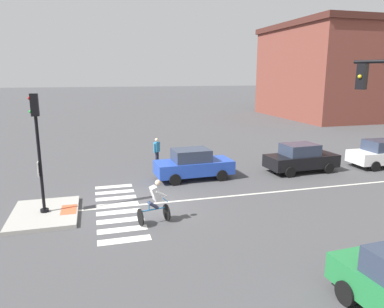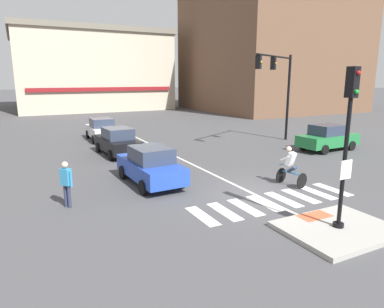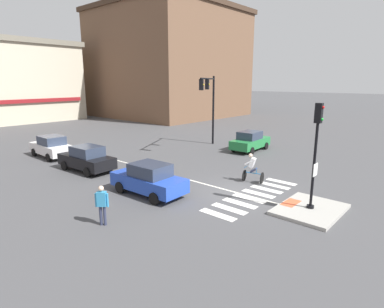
{
  "view_description": "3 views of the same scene",
  "coord_description": "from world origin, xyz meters",
  "px_view_note": "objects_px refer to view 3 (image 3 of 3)",
  "views": [
    {
      "loc": [
        14.46,
        -1.72,
        5.51
      ],
      "look_at": [
        -1.01,
        2.55,
        1.91
      ],
      "focal_mm": 33.46,
      "sensor_mm": 36.0,
      "label": 1
    },
    {
      "loc": [
        -8.22,
        -10.32,
        4.49
      ],
      "look_at": [
        -1.25,
        3.37,
        1.08
      ],
      "focal_mm": 31.99,
      "sensor_mm": 36.0,
      "label": 2
    },
    {
      "loc": [
        -13.45,
        -8.58,
        5.7
      ],
      "look_at": [
        -0.75,
        2.58,
        1.78
      ],
      "focal_mm": 29.55,
      "sensor_mm": 36.0,
      "label": 3
    }
  ],
  "objects_px": {
    "car_white_westbound_distant": "(52,147)",
    "car_blue_westbound_near": "(149,179)",
    "car_green_cross_right": "(250,141)",
    "pedestrian_at_curb_left": "(102,202)",
    "cyclist": "(252,168)",
    "traffic_light_mast": "(210,98)",
    "signal_pole": "(316,147)",
    "car_black_westbound_far": "(87,159)"
  },
  "relations": [
    {
      "from": "car_green_cross_right",
      "to": "car_blue_westbound_near",
      "type": "height_order",
      "value": "same"
    },
    {
      "from": "signal_pole",
      "to": "car_white_westbound_distant",
      "type": "relative_size",
      "value": 1.13
    },
    {
      "from": "car_black_westbound_far",
      "to": "car_green_cross_right",
      "type": "bearing_deg",
      "value": -21.14
    },
    {
      "from": "signal_pole",
      "to": "car_green_cross_right",
      "type": "relative_size",
      "value": 1.11
    },
    {
      "from": "signal_pole",
      "to": "traffic_light_mast",
      "type": "distance_m",
      "value": 14.4
    },
    {
      "from": "car_white_westbound_distant",
      "to": "car_black_westbound_far",
      "type": "bearing_deg",
      "value": -92.88
    },
    {
      "from": "car_green_cross_right",
      "to": "pedestrian_at_curb_left",
      "type": "height_order",
      "value": "pedestrian_at_curb_left"
    },
    {
      "from": "traffic_light_mast",
      "to": "car_blue_westbound_near",
      "type": "bearing_deg",
      "value": -156.35
    },
    {
      "from": "car_white_westbound_distant",
      "to": "pedestrian_at_curb_left",
      "type": "height_order",
      "value": "pedestrian_at_curb_left"
    },
    {
      "from": "car_green_cross_right",
      "to": "pedestrian_at_curb_left",
      "type": "xyz_separation_m",
      "value": [
        -16.12,
        -2.92,
        0.17
      ]
    },
    {
      "from": "traffic_light_mast",
      "to": "car_white_westbound_distant",
      "type": "bearing_deg",
      "value": 147.11
    },
    {
      "from": "car_blue_westbound_near",
      "to": "car_green_cross_right",
      "type": "bearing_deg",
      "value": 7.3
    },
    {
      "from": "car_green_cross_right",
      "to": "cyclist",
      "type": "xyz_separation_m",
      "value": [
        -7.28,
        -4.54,
        0.06
      ]
    },
    {
      "from": "car_black_westbound_far",
      "to": "car_blue_westbound_near",
      "type": "relative_size",
      "value": 1.0
    },
    {
      "from": "car_black_westbound_far",
      "to": "car_blue_westbound_near",
      "type": "height_order",
      "value": "same"
    },
    {
      "from": "signal_pole",
      "to": "traffic_light_mast",
      "type": "height_order",
      "value": "traffic_light_mast"
    },
    {
      "from": "car_green_cross_right",
      "to": "car_white_westbound_distant",
      "type": "relative_size",
      "value": 1.01
    },
    {
      "from": "pedestrian_at_curb_left",
      "to": "signal_pole",
      "type": "bearing_deg",
      "value": -39.69
    },
    {
      "from": "car_white_westbound_distant",
      "to": "car_blue_westbound_near",
      "type": "relative_size",
      "value": 0.99
    },
    {
      "from": "signal_pole",
      "to": "car_green_cross_right",
      "type": "xyz_separation_m",
      "value": [
        9.18,
        8.68,
        -2.14
      ]
    },
    {
      "from": "car_green_cross_right",
      "to": "cyclist",
      "type": "height_order",
      "value": "cyclist"
    },
    {
      "from": "cyclist",
      "to": "pedestrian_at_curb_left",
      "type": "bearing_deg",
      "value": 169.62
    },
    {
      "from": "traffic_light_mast",
      "to": "car_green_cross_right",
      "type": "xyz_separation_m",
      "value": [
        1.31,
        -3.31,
        -3.51
      ]
    },
    {
      "from": "signal_pole",
      "to": "pedestrian_at_curb_left",
      "type": "xyz_separation_m",
      "value": [
        -6.94,
        5.76,
        -1.97
      ]
    },
    {
      "from": "car_white_westbound_distant",
      "to": "pedestrian_at_curb_left",
      "type": "distance_m",
      "value": 13.77
    },
    {
      "from": "car_blue_westbound_near",
      "to": "pedestrian_at_curb_left",
      "type": "height_order",
      "value": "pedestrian_at_curb_left"
    },
    {
      "from": "car_green_cross_right",
      "to": "car_blue_westbound_near",
      "type": "xyz_separation_m",
      "value": [
        -12.51,
        -1.6,
        0.0
      ]
    },
    {
      "from": "car_black_westbound_far",
      "to": "cyclist",
      "type": "bearing_deg",
      "value": -61.78
    },
    {
      "from": "car_blue_westbound_near",
      "to": "cyclist",
      "type": "bearing_deg",
      "value": -29.32
    },
    {
      "from": "traffic_light_mast",
      "to": "car_white_westbound_distant",
      "type": "relative_size",
      "value": 1.48
    },
    {
      "from": "traffic_light_mast",
      "to": "car_white_westbound_distant",
      "type": "distance_m",
      "value": 13.19
    },
    {
      "from": "car_blue_westbound_near",
      "to": "pedestrian_at_curb_left",
      "type": "xyz_separation_m",
      "value": [
        -3.61,
        -1.32,
        0.17
      ]
    },
    {
      "from": "car_white_westbound_distant",
      "to": "pedestrian_at_curb_left",
      "type": "xyz_separation_m",
      "value": [
        -4.14,
        -13.13,
        0.17
      ]
    },
    {
      "from": "traffic_light_mast",
      "to": "cyclist",
      "type": "distance_m",
      "value": 10.44
    },
    {
      "from": "car_white_westbound_distant",
      "to": "cyclist",
      "type": "bearing_deg",
      "value": -72.31
    },
    {
      "from": "car_white_westbound_distant",
      "to": "car_black_westbound_far",
      "type": "relative_size",
      "value": 0.99
    },
    {
      "from": "signal_pole",
      "to": "car_white_westbound_distant",
      "type": "height_order",
      "value": "signal_pole"
    },
    {
      "from": "car_green_cross_right",
      "to": "car_blue_westbound_near",
      "type": "bearing_deg",
      "value": -172.7
    },
    {
      "from": "signal_pole",
      "to": "car_black_westbound_far",
      "type": "height_order",
      "value": "signal_pole"
    },
    {
      "from": "traffic_light_mast",
      "to": "signal_pole",
      "type": "bearing_deg",
      "value": -123.3
    },
    {
      "from": "signal_pole",
      "to": "traffic_light_mast",
      "type": "bearing_deg",
      "value": 56.7
    },
    {
      "from": "traffic_light_mast",
      "to": "car_white_westbound_distant",
      "type": "xyz_separation_m",
      "value": [
        -10.68,
        6.9,
        -3.51
      ]
    }
  ]
}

